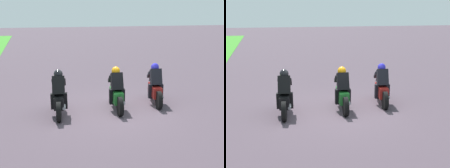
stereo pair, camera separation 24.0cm
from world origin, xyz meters
TOP-DOWN VIEW (x-y plane):
  - ground_plane at (0.00, 0.00)m, footprint 120.00×120.00m
  - rider_lane_a at (0.39, -1.74)m, footprint 2.02×0.63m
  - rider_lane_b at (0.12, -0.14)m, footprint 2.04×0.58m
  - rider_lane_c at (0.15, 1.85)m, footprint 2.04×0.59m

SIDE VIEW (x-z plane):
  - ground_plane at x=0.00m, z-range 0.00..0.00m
  - rider_lane_a at x=0.39m, z-range -0.13..1.38m
  - rider_lane_b at x=0.12m, z-range -0.13..1.38m
  - rider_lane_c at x=0.15m, z-range -0.13..1.38m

